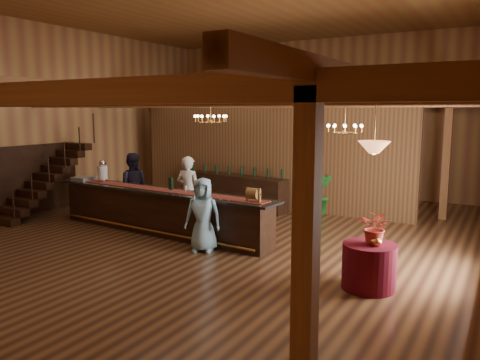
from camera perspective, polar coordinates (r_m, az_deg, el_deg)
The scene contains 25 objects.
floor at distance 11.45m, azimuth -2.66°, elevation -6.64°, with size 14.00×14.00×0.00m, color brown.
wall_back at distance 17.35m, azimuth 10.04°, elevation 7.60°, with size 12.00×0.10×5.50m, color #AA7C42.
wall_left at distance 15.18m, azimuth -22.28°, elevation 6.98°, with size 0.10×14.00×5.50m, color #AA7C42.
beam_grid at distance 11.48m, azimuth -1.38°, elevation 9.75°, with size 11.90×13.90×0.39m.
support_posts at distance 10.73m, azimuth -4.17°, elevation 1.03°, with size 9.20×10.20×3.20m.
partition_wall at distance 14.41m, azimuth 3.20°, elevation 2.77°, with size 9.00×0.18×3.10m, color brown.
staircase at distance 14.43m, azimuth -22.87°, elevation -0.09°, with size 1.00×2.80×2.00m.
backroom_boxes at distance 16.25m, azimuth 7.03°, elevation -0.26°, with size 4.10×0.60×1.10m.
tasting_bar at distance 11.65m, azimuth -9.75°, elevation -3.73°, with size 6.50×1.20×1.09m.
beverage_dispenser at distance 13.06m, azimuth -16.40°, elevation 1.01°, with size 0.26×0.26×0.60m.
glass_rack_tray at distance 13.54m, azimuth -18.49°, elevation 0.16°, with size 0.50×0.50×0.10m, color gray.
raffle_drum at distance 9.82m, azimuth 1.62°, elevation -1.70°, with size 0.34×0.24×0.30m.
bar_bottle_0 at distance 11.45m, azimuth -8.53°, elevation -0.45°, with size 0.07×0.07×0.30m, color black.
bar_bottle_1 at distance 11.41m, azimuth -8.32°, elevation -0.47°, with size 0.07×0.07×0.30m, color black.
backbar_shelf at distance 14.49m, azimuth -0.60°, elevation -1.37°, with size 3.58×0.56×1.01m, color black.
round_table at distance 8.30m, azimuth 15.45°, elevation -10.11°, with size 0.90×0.90×0.78m, color #5F061E.
chandelier_left at distance 11.53m, azimuth -3.59°, elevation 7.50°, with size 0.80×0.80×0.56m.
chandelier_right at distance 10.76m, azimuth 12.64°, elevation 6.19°, with size 0.80×0.80×0.76m.
pendant_lamp at distance 7.90m, azimuth 16.03°, elevation 3.88°, with size 0.52×0.52×0.90m.
bartender at distance 12.08m, azimuth -6.29°, elevation -1.42°, with size 0.67×0.44×1.84m, color silver.
staff_second at distance 13.34m, azimuth -13.00°, elevation -0.67°, with size 0.89×0.69×1.83m, color black.
guest at distance 9.98m, azimuth -4.54°, elevation -4.24°, with size 0.78×0.51×1.59m, color #89C2E1.
floor_plant at distance 13.80m, azimuth 10.28°, elevation -1.69°, with size 0.64×0.51×1.16m, color #1C5C1D.
table_flowers at distance 8.11m, azimuth 16.23°, elevation -5.55°, with size 0.53×0.46×0.59m, color #B53629.
table_vase at distance 8.05m, azimuth 16.26°, elevation -6.63°, with size 0.16×0.16×0.32m, color #C8873E.
Camera 1 is at (6.02, -9.27, 3.00)m, focal length 35.00 mm.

